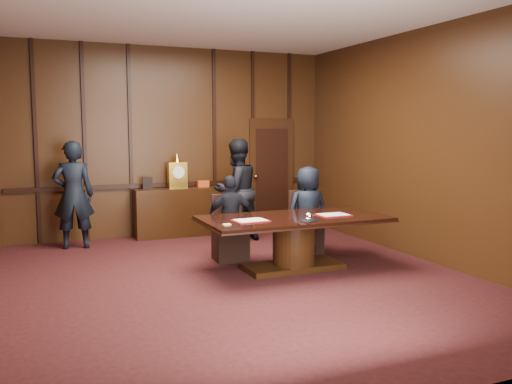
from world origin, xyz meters
TOP-DOWN VIEW (x-y plane):
  - room at (0.07, 0.14)m, footprint 7.00×7.04m
  - sideboard at (0.00, 3.26)m, footprint 1.60×0.45m
  - conference_table at (0.90, 0.24)m, footprint 2.62×1.32m
  - folder_left at (0.19, 0.13)m, footprint 0.48×0.36m
  - folder_right at (1.47, 0.12)m, footprint 0.47×0.34m
  - inkstand at (0.90, -0.21)m, footprint 0.20×0.14m
  - notepad at (-0.20, -0.03)m, footprint 0.11×0.08m
  - chair_left at (0.25, 1.12)m, footprint 0.52×0.52m
  - chair_right at (1.56, 1.11)m, footprint 0.58×0.58m
  - signatory_left at (0.25, 1.04)m, footprint 0.81×0.47m
  - signatory_right at (1.55, 1.04)m, footprint 0.70×0.47m
  - witness_left at (-1.86, 2.89)m, footprint 0.70×0.51m
  - witness_right at (0.85, 2.41)m, footprint 1.04×0.90m

SIDE VIEW (x-z plane):
  - chair_left at x=0.25m, z-range -0.20..0.79m
  - chair_right at x=1.56m, z-range -0.20..0.79m
  - sideboard at x=0.00m, z-range -0.28..1.26m
  - conference_table at x=0.90m, z-range 0.13..0.89m
  - signatory_left at x=0.25m, z-range 0.00..1.30m
  - signatory_right at x=1.55m, z-range 0.00..1.40m
  - notepad at x=-0.20m, z-range 0.76..0.77m
  - folder_left at x=0.19m, z-range 0.76..0.78m
  - folder_right at x=1.47m, z-range 0.76..0.78m
  - inkstand at x=0.90m, z-range 0.76..0.87m
  - witness_left at x=-1.86m, z-range 0.00..1.80m
  - witness_right at x=0.85m, z-range 0.00..1.82m
  - room at x=0.07m, z-range -0.03..3.47m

